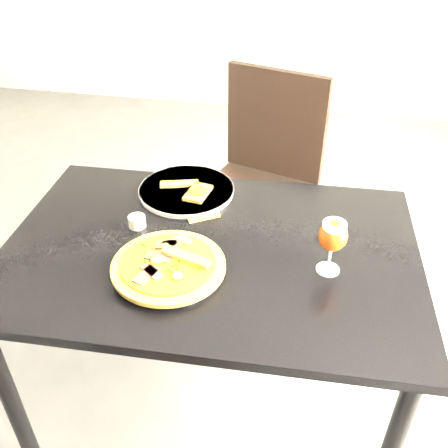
% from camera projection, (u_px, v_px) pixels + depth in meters
% --- Properties ---
extents(ground, '(6.00, 6.00, 0.00)m').
position_uv_depth(ground, '(143.00, 421.00, 1.82)').
color(ground, '#545356').
rests_on(ground, ground).
extents(dining_table, '(1.23, 0.85, 0.75)m').
position_uv_depth(dining_table, '(211.00, 270.00, 1.50)').
color(dining_table, black).
rests_on(dining_table, ground).
extents(chair_far, '(0.58, 0.58, 1.00)m').
position_uv_depth(chair_far, '(260.00, 183.00, 2.13)').
color(chair_far, black).
rests_on(chair_far, ground).
extents(plate_main, '(0.32, 0.32, 0.01)m').
position_uv_depth(plate_main, '(170.00, 270.00, 1.36)').
color(plate_main, white).
rests_on(plate_main, dining_table).
extents(pizza, '(0.31, 0.31, 0.03)m').
position_uv_depth(pizza, '(169.00, 265.00, 1.34)').
color(pizza, '#A57327').
rests_on(pizza, plate_main).
extents(plate_second, '(0.42, 0.42, 0.02)m').
position_uv_depth(plate_second, '(187.00, 190.00, 1.69)').
color(plate_second, white).
rests_on(plate_second, dining_table).
extents(crust_scraps, '(0.18, 0.14, 0.02)m').
position_uv_depth(crust_scraps, '(192.00, 190.00, 1.66)').
color(crust_scraps, '#A57327').
rests_on(crust_scraps, plate_second).
extents(loose_crust, '(0.10, 0.07, 0.01)m').
position_uv_depth(loose_crust, '(204.00, 217.00, 1.57)').
color(loose_crust, '#A57327').
rests_on(loose_crust, dining_table).
extents(sauce_cup, '(0.05, 0.05, 0.04)m').
position_uv_depth(sauce_cup, '(137.00, 221.00, 1.52)').
color(sauce_cup, beige).
rests_on(sauce_cup, dining_table).
extents(beer_glass, '(0.08, 0.08, 0.16)m').
position_uv_depth(beer_glass, '(333.00, 236.00, 1.30)').
color(beer_glass, silver).
rests_on(beer_glass, dining_table).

